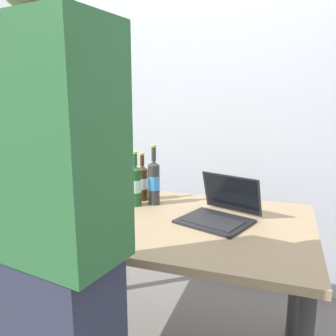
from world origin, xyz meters
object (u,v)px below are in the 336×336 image
Objects in this scene: beer_bottle_green at (135,185)px; laptop at (220,211)px; person_figure at (57,248)px; beer_bottle_brown at (154,182)px; beer_bottle_amber at (142,182)px; coffee_mug at (120,185)px.

laptop is at bearing -8.61° from beer_bottle_green.
beer_bottle_brown is at bearing 93.44° from person_figure.
person_figure reaches higher than beer_bottle_brown.
beer_bottle_amber reaches higher than coffee_mug.
coffee_mug is at bearing 133.93° from beer_bottle_green.
person_figure is (0.14, -0.86, 0.03)m from beer_bottle_green.
beer_bottle_brown is at bearing 32.54° from beer_bottle_green.
laptop is 0.86m from person_figure.
beer_bottle_green reaches higher than laptop.
laptop is at bearing -22.70° from coffee_mug.
laptop is 0.42m from beer_bottle_brown.
beer_bottle_green is at bearing -46.07° from coffee_mug.
beer_bottle_brown is 0.34m from coffee_mug.
beer_bottle_amber is at bearing 92.42° from beer_bottle_green.
beer_bottle_green is at bearing -147.46° from beer_bottle_brown.
laptop is 0.74m from coffee_mug.
beer_bottle_green is 0.17× the size of person_figure.
coffee_mug is (-0.29, 0.16, -0.09)m from beer_bottle_brown.
beer_bottle_green reaches higher than beer_bottle_amber.
beer_bottle_green is (-0.48, 0.07, 0.07)m from laptop.
beer_bottle_brown is 0.10m from beer_bottle_green.
laptop is at bearing -18.03° from beer_bottle_brown.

